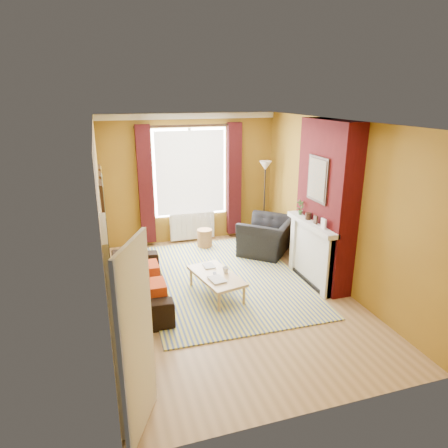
% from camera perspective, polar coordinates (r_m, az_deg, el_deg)
% --- Properties ---
extents(ground, '(5.50, 5.50, 0.00)m').
position_cam_1_polar(ground, '(6.78, 0.64, -9.91)').
color(ground, olive).
rests_on(ground, ground).
extents(room_walls, '(3.82, 5.54, 2.83)m').
position_cam_1_polar(room_walls, '(6.70, 5.16, 2.47)').
color(room_walls, '#866119').
rests_on(room_walls, ground).
extents(striped_rug, '(2.75, 3.76, 0.02)m').
position_cam_1_polar(striped_rug, '(7.29, -0.15, -7.69)').
color(striped_rug, '#32498C').
rests_on(striped_rug, ground).
extents(sofa, '(0.87, 2.11, 0.61)m').
position_cam_1_polar(sofa, '(6.61, -11.94, -8.14)').
color(sofa, black).
rests_on(sofa, ground).
extents(armchair, '(1.48, 1.50, 0.73)m').
position_cam_1_polar(armchair, '(8.34, 6.19, -1.73)').
color(armchair, black).
rests_on(armchair, ground).
extents(coffee_table, '(0.78, 1.21, 0.37)m').
position_cam_1_polar(coffee_table, '(6.59, -1.12, -7.55)').
color(coffee_table, tan).
rests_on(coffee_table, ground).
extents(wicker_stool, '(0.41, 0.41, 0.40)m').
position_cam_1_polar(wicker_stool, '(8.66, -2.78, -2.06)').
color(wicker_stool, '#9A6D42').
rests_on(wicker_stool, ground).
extents(floor_lamp, '(0.35, 0.35, 1.80)m').
position_cam_1_polar(floor_lamp, '(8.78, 5.89, 6.47)').
color(floor_lamp, black).
rests_on(floor_lamp, ground).
extents(book_a, '(0.27, 0.33, 0.03)m').
position_cam_1_polar(book_a, '(6.33, -1.92, -8.15)').
color(book_a, '#999999').
rests_on(book_a, coffee_table).
extents(book_b, '(0.19, 0.25, 0.02)m').
position_cam_1_polar(book_b, '(6.85, -2.92, -6.08)').
color(book_b, '#999999').
rests_on(book_b, coffee_table).
extents(mug, '(0.11, 0.11, 0.10)m').
position_cam_1_polar(mug, '(6.61, 0.26, -6.61)').
color(mug, '#999999').
rests_on(mug, coffee_table).
extents(tv_remote, '(0.08, 0.17, 0.02)m').
position_cam_1_polar(tv_remote, '(6.55, -1.30, -7.20)').
color(tv_remote, '#29292C').
rests_on(tv_remote, coffee_table).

